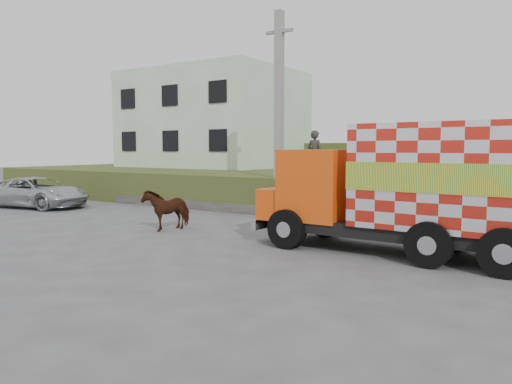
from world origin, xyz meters
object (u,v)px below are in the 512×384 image
Objects in this scene: cow at (167,209)px; suv at (36,192)px; utility_pole at (279,112)px; cargo_truck at (412,188)px; pedestrian at (315,154)px.

suv is (-9.20, 1.19, 0.02)m from cow.
utility_pole is at bearing 85.19° from cow.
utility_pole is 8.45m from cargo_truck.
cow is at bearing 71.86° from pedestrian.
pedestrian is at bearing 137.88° from cargo_truck.
utility_pole is 2.19m from pedestrian.
cow is (-7.87, -0.46, -1.01)m from cargo_truck.
utility_pole is 1.09× the size of cargo_truck.
utility_pole reaches higher than pedestrian.
pedestrian is (1.39, 0.42, -1.64)m from utility_pole.
cargo_truck is 7.33m from pedestrian.
cargo_truck reaches higher than suv.
suv is at bearing -159.47° from utility_pole.
cargo_truck is 17.12m from suv.
cow is 9.28m from suv.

